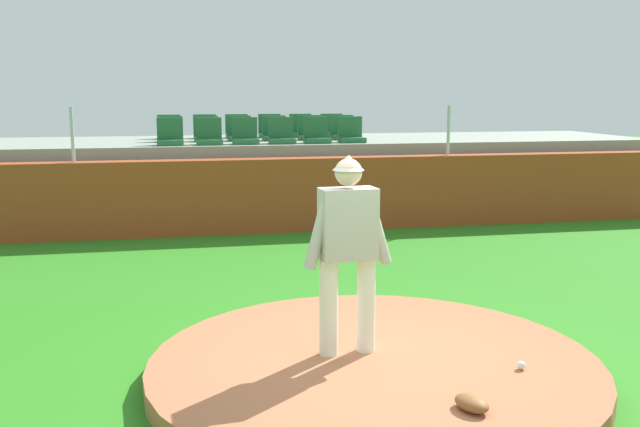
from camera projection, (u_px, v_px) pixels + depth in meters
name	position (u px, v px, depth m)	size (l,w,h in m)	color
ground_plane	(374.00, 378.00, 6.34)	(60.00, 60.00, 0.00)	#2C7C1D
pitchers_mound	(374.00, 368.00, 6.32)	(4.00, 4.00, 0.19)	#AF6644
pitcher	(348.00, 240.00, 6.28)	(0.83, 0.30, 1.79)	white
baseball	(521.00, 365.00, 6.05)	(0.07, 0.07, 0.07)	white
fielding_glove	(472.00, 403.00, 5.28)	(0.30, 0.20, 0.11)	brown
brick_barrier	(271.00, 195.00, 12.84)	(16.36, 0.40, 1.33)	#9E411E
fence_post_left	(72.00, 135.00, 11.99)	(0.06, 0.06, 0.93)	silver
fence_post_right	(448.00, 130.00, 13.31)	(0.06, 0.06, 0.93)	silver
bleacher_platform	(257.00, 176.00, 14.86)	(16.24, 3.36, 1.53)	gray
stadium_chair_0	(170.00, 137.00, 13.23)	(0.48, 0.44, 0.50)	#256137
stadium_chair_1	(209.00, 136.00, 13.37)	(0.48, 0.44, 0.50)	#256137
stadium_chair_2	(245.00, 136.00, 13.50)	(0.48, 0.44, 0.50)	#256137
stadium_chair_3	(282.00, 135.00, 13.64)	(0.48, 0.44, 0.50)	#256137
stadium_chair_4	(317.00, 135.00, 13.77)	(0.48, 0.44, 0.50)	#256137
stadium_chair_5	(351.00, 134.00, 13.93)	(0.48, 0.44, 0.50)	#256137
stadium_chair_6	(170.00, 134.00, 14.12)	(0.48, 0.44, 0.50)	#256137
stadium_chair_7	(206.00, 133.00, 14.23)	(0.48, 0.44, 0.50)	#256137
stadium_chair_8	(240.00, 133.00, 14.40)	(0.48, 0.44, 0.50)	#256137
stadium_chair_9	(274.00, 133.00, 14.49)	(0.48, 0.44, 0.50)	#256137
stadium_chair_10	(310.00, 132.00, 14.67)	(0.48, 0.44, 0.50)	#256137
stadium_chair_11	(343.00, 132.00, 14.78)	(0.48, 0.44, 0.50)	#256137
stadium_chair_12	(169.00, 131.00, 14.97)	(0.48, 0.44, 0.50)	#256137
stadium_chair_13	(205.00, 131.00, 15.12)	(0.48, 0.44, 0.50)	#256137
stadium_chair_14	(237.00, 130.00, 15.27)	(0.48, 0.44, 0.50)	#256137
stadium_chair_15	(270.00, 130.00, 15.41)	(0.48, 0.44, 0.50)	#256137
stadium_chair_16	(301.00, 130.00, 15.52)	(0.48, 0.44, 0.50)	#256137
stadium_chair_17	(332.00, 130.00, 15.63)	(0.48, 0.44, 0.50)	#256137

